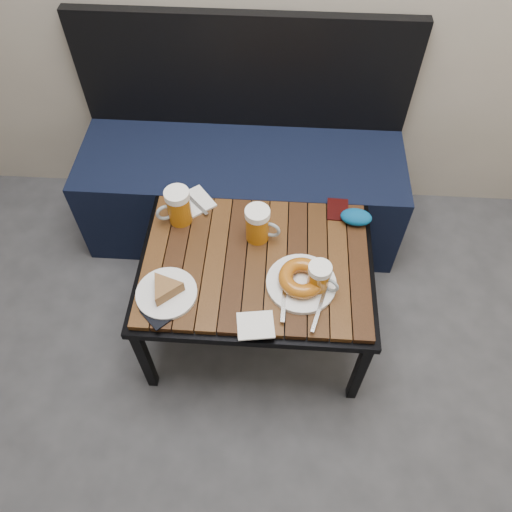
# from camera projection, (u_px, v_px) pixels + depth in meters

# --- Properties ---
(bench) EXTENTS (1.40, 0.50, 0.95)m
(bench) POSITION_uv_depth(u_px,v_px,m) (243.00, 182.00, 2.28)
(bench) COLOR black
(bench) RESTS_ON ground
(cafe_table) EXTENTS (0.84, 0.62, 0.47)m
(cafe_table) POSITION_uv_depth(u_px,v_px,m) (256.00, 268.00, 1.80)
(cafe_table) COLOR black
(cafe_table) RESTS_ON ground
(beer_mug_left) EXTENTS (0.14, 0.12, 0.15)m
(beer_mug_left) POSITION_uv_depth(u_px,v_px,m) (178.00, 206.00, 1.82)
(beer_mug_left) COLOR #AF610E
(beer_mug_left) RESTS_ON cafe_table
(beer_mug_centre) EXTENTS (0.14, 0.10, 0.14)m
(beer_mug_centre) POSITION_uv_depth(u_px,v_px,m) (258.00, 224.00, 1.77)
(beer_mug_centre) COLOR #AF610E
(beer_mug_centre) RESTS_ON cafe_table
(beer_mug_right) EXTENTS (0.12, 0.10, 0.12)m
(beer_mug_right) POSITION_uv_depth(u_px,v_px,m) (319.00, 278.00, 1.64)
(beer_mug_right) COLOR #AF610E
(beer_mug_right) RESTS_ON cafe_table
(plate_pie) EXTENTS (0.21, 0.21, 0.06)m
(plate_pie) POSITION_uv_depth(u_px,v_px,m) (166.00, 291.00, 1.66)
(plate_pie) COLOR white
(plate_pie) RESTS_ON cafe_table
(plate_bagel) EXTENTS (0.24, 0.31, 0.07)m
(plate_bagel) POSITION_uv_depth(u_px,v_px,m) (302.00, 280.00, 1.68)
(plate_bagel) COLOR white
(plate_bagel) RESTS_ON cafe_table
(napkin_left) EXTENTS (0.19, 0.19, 0.01)m
(napkin_left) POSITION_uv_depth(u_px,v_px,m) (194.00, 202.00, 1.92)
(napkin_left) COLOR white
(napkin_left) RESTS_ON cafe_table
(napkin_right) EXTENTS (0.13, 0.12, 0.01)m
(napkin_right) POSITION_uv_depth(u_px,v_px,m) (256.00, 325.00, 1.61)
(napkin_right) COLOR white
(napkin_right) RESTS_ON cafe_table
(passport_navy) EXTENTS (0.16, 0.17, 0.01)m
(passport_navy) POSITION_uv_depth(u_px,v_px,m) (165.00, 309.00, 1.64)
(passport_navy) COLOR black
(passport_navy) RESTS_ON cafe_table
(passport_burgundy) EXTENTS (0.08, 0.11, 0.01)m
(passport_burgundy) POSITION_uv_depth(u_px,v_px,m) (338.00, 210.00, 1.90)
(passport_burgundy) COLOR black
(passport_burgundy) RESTS_ON cafe_table
(knit_pouch) EXTENTS (0.12, 0.09, 0.05)m
(knit_pouch) POSITION_uv_depth(u_px,v_px,m) (356.00, 217.00, 1.85)
(knit_pouch) COLOR navy
(knit_pouch) RESTS_ON cafe_table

